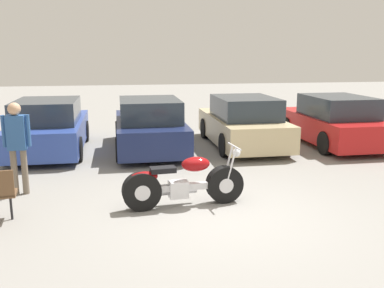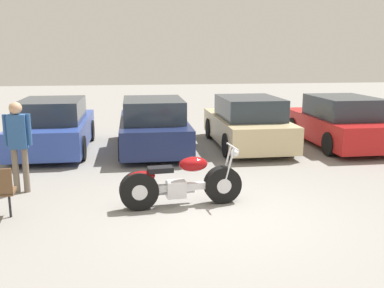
# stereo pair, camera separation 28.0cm
# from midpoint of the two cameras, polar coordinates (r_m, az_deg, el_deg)

# --- Properties ---
(ground_plane) EXTENTS (60.00, 60.00, 0.00)m
(ground_plane) POSITION_cam_midpoint_polar(r_m,az_deg,el_deg) (7.36, 2.65, -9.47)
(ground_plane) COLOR gray
(motorcycle) EXTENTS (2.22, 0.62, 1.06)m
(motorcycle) POSITION_cam_midpoint_polar(r_m,az_deg,el_deg) (7.65, -2.28, -5.27)
(motorcycle) COLOR black
(motorcycle) RESTS_ON ground_plane
(parked_car_blue) EXTENTS (1.89, 4.15, 1.46)m
(parked_car_blue) POSITION_cam_midpoint_polar(r_m,az_deg,el_deg) (12.42, -19.11, 2.06)
(parked_car_blue) COLOR #2D479E
(parked_car_blue) RESTS_ON ground_plane
(parked_car_navy) EXTENTS (1.89, 4.15, 1.46)m
(parked_car_navy) POSITION_cam_midpoint_polar(r_m,az_deg,el_deg) (12.04, -6.35, 2.35)
(parked_car_navy) COLOR #19234C
(parked_car_navy) RESTS_ON ground_plane
(parked_car_champagne) EXTENTS (1.89, 4.15, 1.46)m
(parked_car_champagne) POSITION_cam_midpoint_polar(r_m,az_deg,el_deg) (12.57, 6.16, 2.77)
(parked_car_champagne) COLOR #C6B284
(parked_car_champagne) RESTS_ON ground_plane
(parked_car_red) EXTENTS (1.89, 4.15, 1.46)m
(parked_car_red) POSITION_cam_midpoint_polar(r_m,az_deg,el_deg) (13.37, 17.78, 2.83)
(parked_car_red) COLOR red
(parked_car_red) RESTS_ON ground_plane
(person_standing) EXTENTS (0.52, 0.24, 1.79)m
(person_standing) POSITION_cam_midpoint_polar(r_m,az_deg,el_deg) (8.84, -23.16, 0.49)
(person_standing) COLOR #726656
(person_standing) RESTS_ON ground_plane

